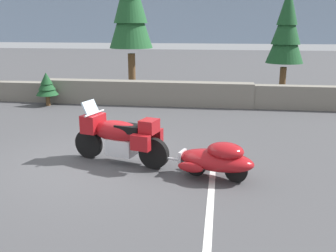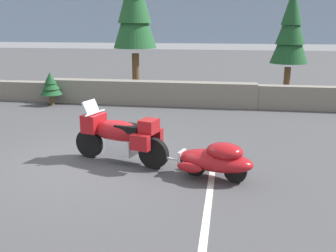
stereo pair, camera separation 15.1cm
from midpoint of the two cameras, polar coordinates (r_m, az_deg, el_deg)
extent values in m
plane|color=#424244|center=(8.60, -12.12, -5.38)|extent=(80.00, 80.00, 0.00)
cube|color=slate|center=(14.44, -3.60, 4.99)|extent=(8.00, 0.59, 0.90)
cube|color=#7F93AD|center=(104.11, 6.79, 17.65)|extent=(240.00, 80.00, 16.00)
cylinder|color=black|center=(8.82, -12.32, -2.61)|extent=(0.67, 0.32, 0.66)
cylinder|color=black|center=(7.99, -2.70, -4.14)|extent=(0.67, 0.32, 0.66)
cube|color=silver|center=(8.33, -7.47, -3.07)|extent=(0.70, 0.59, 0.36)
ellipsoid|color=maroon|center=(8.29, -8.14, -0.81)|extent=(1.28, 0.76, 0.48)
cube|color=maroon|center=(8.60, -11.70, 0.43)|extent=(0.49, 0.60, 0.40)
cube|color=#9EB7C6|center=(8.55, -12.08, 2.61)|extent=(0.30, 0.48, 0.34)
cube|color=black|center=(8.11, -6.37, -0.37)|extent=(0.64, 0.50, 0.16)
cube|color=maroon|center=(7.86, -3.40, -0.04)|extent=(0.42, 0.47, 0.28)
cube|color=maroon|center=(7.71, -4.73, -2.54)|extent=(0.43, 0.26, 0.32)
cube|color=maroon|center=(8.21, -2.72, -1.40)|extent=(0.43, 0.26, 0.32)
cylinder|color=silver|center=(8.52, -11.50, 1.90)|extent=(0.23, 0.68, 0.04)
cylinder|color=silver|center=(8.72, -12.14, -1.09)|extent=(0.26, 0.14, 0.54)
cylinder|color=black|center=(7.67, 3.67, -5.86)|extent=(0.45, 0.22, 0.44)
cylinder|color=black|center=(7.44, 9.67, -6.72)|extent=(0.45, 0.22, 0.44)
ellipsoid|color=maroon|center=(7.49, 6.66, -5.15)|extent=(1.63, 1.07, 0.40)
ellipsoid|color=maroon|center=(7.36, 8.05, -3.73)|extent=(0.85, 0.74, 0.32)
cube|color=silver|center=(7.72, 1.62, -4.58)|extent=(0.15, 0.32, 0.24)
ellipsoid|color=maroon|center=(7.36, 2.80, -6.24)|extent=(0.54, 0.28, 0.20)
ellipsoid|color=maroon|center=(7.93, 4.50, -4.70)|extent=(0.54, 0.28, 0.20)
cylinder|color=silver|center=(7.90, -1.01, -4.81)|extent=(0.69, 0.24, 0.05)
cylinder|color=brown|center=(16.58, -5.71, 7.76)|extent=(0.31, 0.31, 1.77)
cone|color=#1E5128|center=(16.46, -5.95, 16.47)|extent=(1.82, 1.82, 2.79)
cylinder|color=brown|center=(16.29, 16.58, 6.24)|extent=(0.26, 0.26, 1.29)
cone|color=#194723|center=(16.13, 17.07, 12.68)|extent=(1.48, 1.48, 2.04)
cone|color=#194723|center=(16.13, 17.24, 14.85)|extent=(1.15, 1.15, 1.78)
cone|color=#194723|center=(16.15, 17.41, 17.02)|extent=(0.81, 0.81, 1.53)
cylinder|color=brown|center=(15.01, -17.89, 3.63)|extent=(0.16, 0.16, 0.36)
cone|color=#194723|center=(14.92, -18.05, 5.55)|extent=(0.82, 0.82, 0.57)
cone|color=#194723|center=(14.90, -18.10, 6.20)|extent=(0.63, 0.63, 0.50)
cone|color=#194723|center=(14.87, -18.16, 6.85)|extent=(0.45, 0.45, 0.43)
cube|color=silver|center=(6.73, 5.78, -11.00)|extent=(0.12, 3.60, 0.01)
camera|label=1|loc=(0.08, -90.53, -0.14)|focal=40.49mm
camera|label=2|loc=(0.08, 89.47, 0.14)|focal=40.49mm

